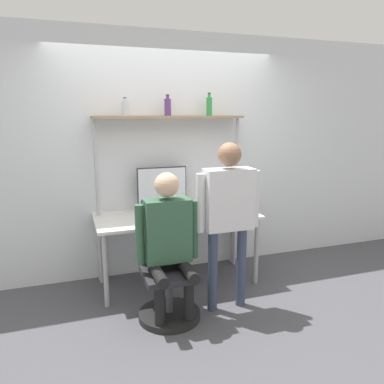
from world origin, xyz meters
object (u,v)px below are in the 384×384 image
object	(u,v)px
cell_phone	(182,220)
person_seated	(169,236)
monitor	(162,187)
office_chair	(168,288)
laptop	(155,215)
bottle_purple	(168,107)
person_standing	(228,206)
bottle_green	(209,106)
bottle_clear	(125,108)

from	to	relation	value
cell_phone	person_seated	bearing A→B (deg)	-119.08
monitor	person_seated	distance (m)	1.00
office_chair	person_seated	world-z (taller)	person_seated
laptop	office_chair	bearing A→B (deg)	-91.15
monitor	bottle_purple	distance (m)	0.87
person_standing	bottle_purple	bearing A→B (deg)	108.11
cell_phone	office_chair	distance (m)	0.72
bottle_green	person_seated	bearing A→B (deg)	-127.77
bottle_clear	office_chair	bearing A→B (deg)	-78.27
monitor	person_standing	distance (m)	1.01
person_seated	bottle_purple	world-z (taller)	bottle_purple
person_seated	person_standing	distance (m)	0.61
cell_phone	bottle_purple	world-z (taller)	bottle_purple
person_standing	bottle_clear	bearing A→B (deg)	129.03
laptop	person_standing	distance (m)	0.80
bottle_purple	office_chair	bearing A→B (deg)	-106.28
office_chair	person_seated	xyz separation A→B (m)	(-0.00, -0.05, 0.51)
monitor	bottle_clear	distance (m)	0.93
monitor	bottle_green	size ratio (longest dim) A/B	2.26
bottle_green	office_chair	bearing A→B (deg)	-129.18
bottle_clear	bottle_green	xyz separation A→B (m)	(0.92, -0.00, 0.03)
cell_phone	person_standing	size ratio (longest dim) A/B	0.10
office_chair	bottle_green	bearing A→B (deg)	50.82
monitor	office_chair	size ratio (longest dim) A/B	0.61
laptop	cell_phone	distance (m)	0.28
person_seated	bottle_green	size ratio (longest dim) A/B	5.42
laptop	bottle_clear	world-z (taller)	bottle_clear
monitor	laptop	size ratio (longest dim) A/B	1.89
bottle_purple	bottle_green	bearing A→B (deg)	-0.00
bottle_purple	bottle_clear	size ratio (longest dim) A/B	1.18
bottle_clear	bottle_green	bearing A→B (deg)	-0.00
bottle_clear	monitor	bearing A→B (deg)	0.10
laptop	cell_phone	world-z (taller)	laptop
office_chair	bottle_clear	distance (m)	1.85
laptop	bottle_purple	size ratio (longest dim) A/B	1.34
laptop	bottle_clear	distance (m)	1.14
person_standing	bottle_green	distance (m)	1.31
bottle_purple	bottle_green	xyz separation A→B (m)	(0.47, -0.00, 0.01)
person_seated	bottle_green	bearing A→B (deg)	52.23
person_standing	bottle_purple	distance (m)	1.32
office_chair	person_seated	size ratio (longest dim) A/B	0.68
laptop	bottle_purple	xyz separation A→B (m)	(0.25, 0.39, 1.07)
person_seated	bottle_clear	xyz separation A→B (m)	(-0.19, 0.95, 1.09)
person_seated	bottle_green	world-z (taller)	bottle_green
office_chair	cell_phone	bearing A→B (deg)	58.45
person_standing	bottle_clear	world-z (taller)	bottle_clear
monitor	cell_phone	world-z (taller)	monitor
office_chair	laptop	bearing A→B (deg)	88.85
bottle_purple	bottle_clear	world-z (taller)	bottle_purple
person_standing	bottle_clear	size ratio (longest dim) A/B	8.50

